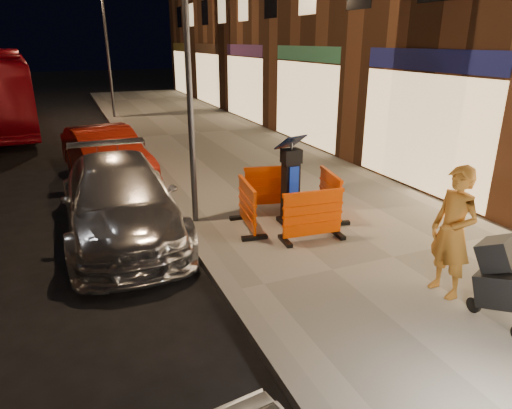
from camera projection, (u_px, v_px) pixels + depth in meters
name	position (u px, v px, depth m)	size (l,w,h in m)	color
ground_plane	(233.00, 299.00, 6.99)	(120.00, 120.00, 0.00)	black
sidewalk	(393.00, 261.00, 8.04)	(6.00, 60.00, 0.15)	gray
kerb	(233.00, 295.00, 6.96)	(0.30, 60.00, 0.15)	slate
parking_kiosk	(291.00, 182.00, 9.26)	(0.55, 0.55, 1.73)	black
barrier_front	(313.00, 216.00, 8.57)	(1.24, 0.51, 0.97)	#FB4800
barrier_back	(271.00, 187.00, 10.22)	(1.24, 0.51, 0.97)	#FB4800
barrier_kerbside	(247.00, 206.00, 9.05)	(1.24, 0.51, 0.97)	#FB4800
barrier_bldgside	(330.00, 194.00, 9.74)	(1.24, 0.51, 0.97)	#FB4800
car_silver	(124.00, 234.00, 9.31)	(2.12, 5.21, 1.51)	#B0B0B5
car_red	(109.00, 181.00, 12.87)	(1.57, 4.49, 1.48)	maroon
bus_doubledecker	(1.00, 128.00, 20.49)	(2.85, 12.16, 3.39)	maroon
man	(453.00, 232.00, 6.56)	(0.72, 0.47, 1.97)	#A86A24
stroller	(512.00, 285.00, 6.00)	(0.58, 0.89, 1.11)	black
street_lamp_mid	(189.00, 73.00, 8.61)	(0.12, 0.12, 6.00)	#3F3F44
street_lamp_far	(108.00, 53.00, 21.64)	(0.12, 0.12, 6.00)	#3F3F44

